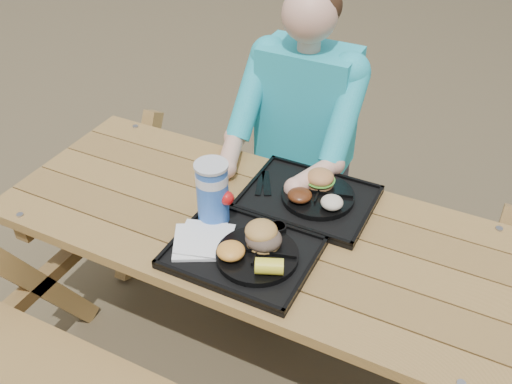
% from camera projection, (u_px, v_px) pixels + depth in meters
% --- Properties ---
extents(ground, '(60.00, 60.00, 0.00)m').
position_uv_depth(ground, '(256.00, 358.00, 2.40)').
color(ground, '#999999').
rests_on(ground, ground).
extents(picnic_table, '(1.80, 1.49, 0.75)m').
position_uv_depth(picnic_table, '(256.00, 297.00, 2.18)').
color(picnic_table, '#999999').
rests_on(picnic_table, ground).
extents(tray_near, '(0.45, 0.35, 0.02)m').
position_uv_depth(tray_near, '(242.00, 254.00, 1.81)').
color(tray_near, black).
rests_on(tray_near, picnic_table).
extents(tray_far, '(0.45, 0.35, 0.02)m').
position_uv_depth(tray_far, '(309.00, 200.00, 2.03)').
color(tray_far, black).
rests_on(tray_far, picnic_table).
extents(plate_near, '(0.26, 0.26, 0.02)m').
position_uv_depth(plate_near, '(257.00, 255.00, 1.78)').
color(plate_near, black).
rests_on(plate_near, tray_near).
extents(plate_far, '(0.26, 0.26, 0.02)m').
position_uv_depth(plate_far, '(318.00, 196.00, 2.02)').
color(plate_far, black).
rests_on(plate_far, tray_far).
extents(napkin_stack, '(0.23, 0.23, 0.02)m').
position_uv_depth(napkin_stack, '(201.00, 241.00, 1.83)').
color(napkin_stack, white).
rests_on(napkin_stack, tray_near).
extents(soda_cup, '(0.11, 0.11, 0.21)m').
position_uv_depth(soda_cup, '(213.00, 194.00, 1.87)').
color(soda_cup, blue).
rests_on(soda_cup, tray_near).
extents(condiment_bbq, '(0.05, 0.05, 0.03)m').
position_uv_depth(condiment_bbq, '(261.00, 226.00, 1.88)').
color(condiment_bbq, '#321105').
rests_on(condiment_bbq, tray_near).
extents(condiment_mustard, '(0.06, 0.06, 0.03)m').
position_uv_depth(condiment_mustard, '(278.00, 229.00, 1.86)').
color(condiment_mustard, gold).
rests_on(condiment_mustard, tray_near).
extents(sandwich, '(0.11, 0.11, 0.11)m').
position_uv_depth(sandwich, '(264.00, 231.00, 1.77)').
color(sandwich, '#BD8742').
rests_on(sandwich, plate_near).
extents(mac_cheese, '(0.09, 0.09, 0.04)m').
position_uv_depth(mac_cheese, '(231.00, 251.00, 1.75)').
color(mac_cheese, gold).
rests_on(mac_cheese, plate_near).
extents(corn_cob, '(0.11, 0.11, 0.05)m').
position_uv_depth(corn_cob, '(269.00, 266.00, 1.69)').
color(corn_cob, yellow).
rests_on(corn_cob, plate_near).
extents(cutlery_far, '(0.10, 0.14, 0.01)m').
position_uv_depth(cutlery_far, '(266.00, 183.00, 2.09)').
color(cutlery_far, black).
rests_on(cutlery_far, tray_far).
extents(burger, '(0.10, 0.10, 0.09)m').
position_uv_depth(burger, '(321.00, 174.00, 2.03)').
color(burger, '#C17C44').
rests_on(burger, plate_far).
extents(baked_beans, '(0.09, 0.09, 0.04)m').
position_uv_depth(baked_beans, '(300.00, 195.00, 1.97)').
color(baked_beans, '#562711').
rests_on(baked_beans, plate_far).
extents(potato_salad, '(0.08, 0.08, 0.04)m').
position_uv_depth(potato_salad, '(332.00, 202.00, 1.94)').
color(potato_salad, beige).
rests_on(potato_salad, plate_far).
extents(diner, '(0.48, 0.84, 1.28)m').
position_uv_depth(diner, '(302.00, 156.00, 2.47)').
color(diner, teal).
rests_on(diner, ground).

